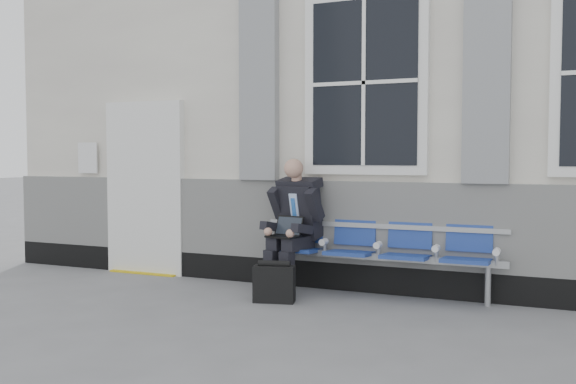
% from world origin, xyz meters
% --- Properties ---
extents(bench, '(2.60, 0.47, 0.91)m').
position_xyz_m(bench, '(-1.94, 1.32, 0.55)').
color(bench, '#9EA0A3').
rests_on(bench, ground).
extents(businessman, '(0.62, 0.83, 1.45)m').
position_xyz_m(businessman, '(-2.86, 1.19, 0.78)').
color(businessman, black).
rests_on(businessman, ground).
extents(briefcase, '(0.44, 0.27, 0.42)m').
position_xyz_m(briefcase, '(-2.84, 0.62, 0.19)').
color(briefcase, black).
rests_on(briefcase, ground).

